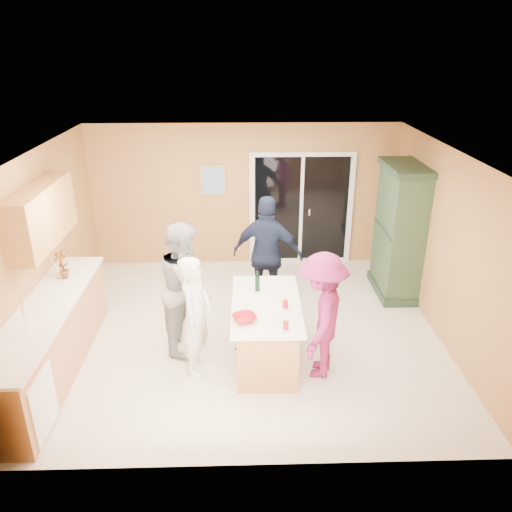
{
  "coord_description": "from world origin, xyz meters",
  "views": [
    {
      "loc": [
        -0.04,
        -6.24,
        3.9
      ],
      "look_at": [
        0.15,
        0.1,
        1.15
      ],
      "focal_mm": 35.0,
      "sensor_mm": 36.0,
      "label": 1
    }
  ],
  "objects_px": {
    "green_hutch": "(399,233)",
    "woman_magenta": "(321,316)",
    "kitchen_island": "(266,334)",
    "woman_navy": "(268,255)",
    "woman_white": "(196,315)",
    "woman_grey": "(186,287)"
  },
  "relations": [
    {
      "from": "green_hutch",
      "to": "woman_magenta",
      "type": "bearing_deg",
      "value": -125.91
    },
    {
      "from": "kitchen_island",
      "to": "woman_navy",
      "type": "xyz_separation_m",
      "value": [
        0.09,
        1.38,
        0.52
      ]
    },
    {
      "from": "green_hutch",
      "to": "woman_magenta",
      "type": "height_order",
      "value": "green_hutch"
    },
    {
      "from": "kitchen_island",
      "to": "woman_white",
      "type": "xyz_separation_m",
      "value": [
        -0.88,
        -0.17,
        0.39
      ]
    },
    {
      "from": "woman_grey",
      "to": "woman_magenta",
      "type": "xyz_separation_m",
      "value": [
        1.71,
        -0.67,
        -0.08
      ]
    },
    {
      "from": "kitchen_island",
      "to": "woman_navy",
      "type": "bearing_deg",
      "value": 87.22
    },
    {
      "from": "kitchen_island",
      "to": "green_hutch",
      "type": "bearing_deg",
      "value": 41.06
    },
    {
      "from": "kitchen_island",
      "to": "woman_magenta",
      "type": "height_order",
      "value": "woman_magenta"
    },
    {
      "from": "green_hutch",
      "to": "woman_magenta",
      "type": "distance_m",
      "value": 2.69
    },
    {
      "from": "green_hutch",
      "to": "woman_grey",
      "type": "distance_m",
      "value": 3.61
    },
    {
      "from": "woman_white",
      "to": "woman_navy",
      "type": "xyz_separation_m",
      "value": [
        0.97,
        1.55,
        0.13
      ]
    },
    {
      "from": "green_hutch",
      "to": "kitchen_island",
      "type": "bearing_deg",
      "value": -139.85
    },
    {
      "from": "woman_grey",
      "to": "woman_navy",
      "type": "distance_m",
      "value": 1.52
    },
    {
      "from": "green_hutch",
      "to": "woman_white",
      "type": "xyz_separation_m",
      "value": [
        -3.11,
        -2.05,
        -0.27
      ]
    },
    {
      "from": "woman_grey",
      "to": "woman_magenta",
      "type": "distance_m",
      "value": 1.84
    },
    {
      "from": "green_hutch",
      "to": "woman_navy",
      "type": "height_order",
      "value": "green_hutch"
    },
    {
      "from": "kitchen_island",
      "to": "woman_magenta",
      "type": "xyz_separation_m",
      "value": [
        0.66,
        -0.29,
        0.42
      ]
    },
    {
      "from": "woman_white",
      "to": "woman_navy",
      "type": "relative_size",
      "value": 0.85
    },
    {
      "from": "woman_white",
      "to": "woman_grey",
      "type": "xyz_separation_m",
      "value": [
        -0.17,
        0.55,
        0.11
      ]
    },
    {
      "from": "woman_grey",
      "to": "woman_navy",
      "type": "height_order",
      "value": "woman_navy"
    },
    {
      "from": "green_hutch",
      "to": "woman_navy",
      "type": "relative_size",
      "value": 1.18
    },
    {
      "from": "kitchen_island",
      "to": "woman_magenta",
      "type": "distance_m",
      "value": 0.83
    }
  ]
}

